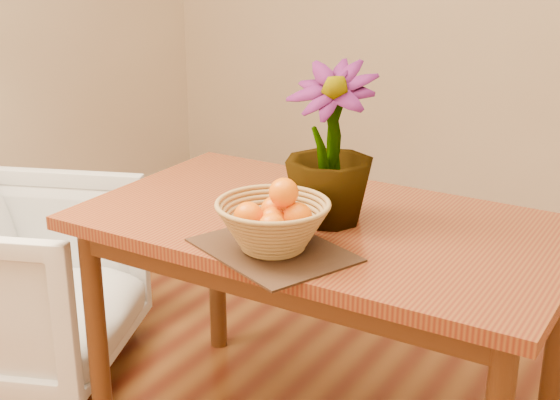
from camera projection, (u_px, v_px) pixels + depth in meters
The scene contains 6 objects.
table at pixel (324, 247), 2.26m from camera, with size 1.40×0.80×0.75m.
placemat at pixel (273, 250), 2.02m from camera, with size 0.40×0.30×0.01m, color #372014.
wicker_basket at pixel (273, 227), 1.99m from camera, with size 0.30×0.30×0.12m.
orange_pile at pixel (275, 213), 1.98m from camera, with size 0.19×0.18×0.14m.
potted_plant at pixel (330, 144), 2.15m from camera, with size 0.25×0.25×0.45m, color #124012.
armchair at pixel (20, 274), 2.77m from camera, with size 0.73×0.68×0.75m, color gray.
Camera 1 is at (0.97, -1.56, 1.55)m, focal length 50.00 mm.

